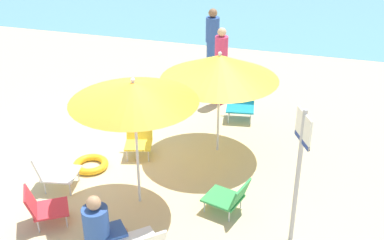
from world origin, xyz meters
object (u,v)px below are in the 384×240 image
(beach_chair_b, at_px, (229,197))
(person_a, at_px, (221,66))
(person_c, at_px, (100,225))
(beach_chair_f, at_px, (43,206))
(warning_sign, at_px, (300,160))
(beach_chair_c, at_px, (53,169))
(beach_chair_a, at_px, (139,138))
(umbrella_yellow, at_px, (220,67))
(beach_chair_e, at_px, (241,102))
(umbrella_orange, at_px, (134,92))
(swim_ring, at_px, (91,164))
(person_b, at_px, (212,42))

(beach_chair_b, bearing_deg, person_a, -59.19)
(person_c, bearing_deg, beach_chair_b, 0.69)
(beach_chair_f, xyz_separation_m, warning_sign, (3.34, 0.64, 0.97))
(beach_chair_c, bearing_deg, beach_chair_a, 46.35)
(beach_chair_c, bearing_deg, umbrella_yellow, 30.23)
(beach_chair_e, bearing_deg, beach_chair_f, -34.63)
(beach_chair_f, bearing_deg, umbrella_yellow, 22.09)
(beach_chair_b, bearing_deg, umbrella_orange, 19.85)
(umbrella_orange, height_order, beach_chair_b, umbrella_orange)
(beach_chair_c, bearing_deg, beach_chair_e, 44.53)
(umbrella_yellow, height_order, warning_sign, warning_sign)
(beach_chair_a, bearing_deg, umbrella_yellow, 96.12)
(umbrella_orange, distance_m, beach_chair_e, 3.62)
(person_a, distance_m, swim_ring, 3.54)
(beach_chair_c, bearing_deg, beach_chair_b, -7.32)
(beach_chair_b, xyz_separation_m, person_a, (-1.03, 3.65, 0.57))
(person_a, bearing_deg, umbrella_yellow, -111.46)
(umbrella_yellow, distance_m, beach_chair_a, 1.87)
(beach_chair_f, distance_m, person_a, 4.87)
(beach_chair_a, bearing_deg, person_c, -4.65)
(umbrella_orange, height_order, person_a, umbrella_orange)
(person_c, bearing_deg, swim_ring, 79.83)
(beach_chair_b, height_order, beach_chair_f, beach_chair_f)
(umbrella_orange, xyz_separation_m, beach_chair_e, (0.87, 3.20, -1.44))
(warning_sign, bearing_deg, umbrella_orange, 148.50)
(swim_ring, bearing_deg, umbrella_yellow, 32.10)
(beach_chair_b, xyz_separation_m, warning_sign, (0.92, -0.34, 0.99))
(umbrella_yellow, bearing_deg, beach_chair_a, -158.00)
(umbrella_orange, bearing_deg, umbrella_yellow, 67.64)
(person_a, bearing_deg, person_c, -128.14)
(swim_ring, bearing_deg, beach_chair_c, -111.73)
(swim_ring, bearing_deg, beach_chair_a, 47.68)
(person_a, bearing_deg, person_b, 76.74)
(beach_chair_a, xyz_separation_m, beach_chair_e, (1.40, 1.91, 0.03))
(umbrella_yellow, bearing_deg, person_a, 102.51)
(beach_chair_a, height_order, swim_ring, beach_chair_a)
(person_a, bearing_deg, warning_sign, -97.90)
(warning_sign, bearing_deg, person_b, 88.89)
(beach_chair_c, xyz_separation_m, person_a, (1.71, 3.80, 0.52))
(beach_chair_e, distance_m, warning_sign, 3.82)
(person_c, bearing_deg, beach_chair_a, 59.57)
(beach_chair_b, distance_m, beach_chair_e, 3.13)
(umbrella_yellow, distance_m, beach_chair_c, 3.09)
(beach_chair_f, bearing_deg, beach_chair_b, -11.58)
(person_b, relative_size, person_c, 1.85)
(beach_chair_c, height_order, person_b, person_b)
(beach_chair_e, bearing_deg, person_a, -144.44)
(beach_chair_f, bearing_deg, umbrella_orange, 5.22)
(umbrella_yellow, height_order, beach_chair_c, umbrella_yellow)
(umbrella_yellow, relative_size, beach_chair_e, 3.04)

